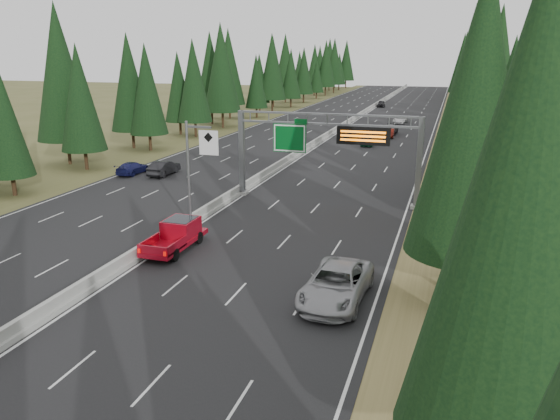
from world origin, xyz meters
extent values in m
cube|color=black|center=(0.00, 80.00, 0.04)|extent=(32.00, 260.00, 0.08)
cube|color=olive|center=(17.80, 80.00, 0.03)|extent=(3.60, 260.00, 0.06)
cube|color=#4B4E24|center=(-17.80, 80.00, 0.03)|extent=(3.60, 260.00, 0.06)
cube|color=gray|center=(0.00, 80.00, 0.23)|extent=(0.70, 260.00, 0.30)
cube|color=gray|center=(0.00, 80.00, 0.63)|extent=(0.30, 260.00, 0.60)
cube|color=slate|center=(0.35, 35.00, 3.98)|extent=(0.45, 0.45, 7.80)
cube|color=gray|center=(0.35, 35.00, 0.23)|extent=(0.90, 0.90, 0.30)
cube|color=slate|center=(16.20, 35.00, 3.98)|extent=(0.45, 0.45, 7.80)
cube|color=gray|center=(16.20, 35.00, 0.23)|extent=(0.90, 0.90, 0.30)
cube|color=slate|center=(8.28, 35.00, 7.80)|extent=(15.85, 0.35, 0.16)
cube|color=slate|center=(8.28, 35.00, 6.96)|extent=(15.85, 0.35, 0.16)
cube|color=#054C19|center=(5.00, 34.75, 5.63)|extent=(3.00, 0.10, 2.50)
cube|color=silver|center=(5.00, 34.69, 5.63)|extent=(2.85, 0.02, 2.35)
cube|color=#054C19|center=(6.00, 34.75, 7.13)|extent=(1.10, 0.10, 0.45)
cube|color=black|center=(11.50, 34.70, 6.13)|extent=(4.50, 0.40, 1.50)
cube|color=orange|center=(11.50, 34.48, 6.48)|extent=(3.80, 0.02, 0.18)
cube|color=orange|center=(11.50, 34.48, 6.13)|extent=(3.80, 0.02, 0.18)
cube|color=orange|center=(11.50, 34.48, 5.78)|extent=(3.80, 0.02, 0.18)
cylinder|color=slate|center=(0.00, 25.00, 4.08)|extent=(0.20, 0.20, 8.00)
cube|color=gray|center=(0.00, 25.00, 0.18)|extent=(0.50, 0.50, 0.20)
cube|color=slate|center=(1.00, 25.00, 7.68)|extent=(2.00, 0.15, 0.15)
cube|color=silver|center=(1.80, 24.88, 6.58)|extent=(1.50, 0.06, 1.80)
cone|color=black|center=(20.62, 3.20, 9.43)|extent=(5.85, 5.85, 13.66)
cylinder|color=black|center=(19.75, 17.65, 1.40)|extent=(0.40, 0.40, 2.79)
cone|color=black|center=(19.75, 17.65, 10.12)|extent=(6.28, 6.28, 14.66)
cylinder|color=black|center=(23.23, 16.62, 1.51)|extent=(0.40, 0.40, 3.03)
cylinder|color=black|center=(19.22, 31.98, 0.96)|extent=(0.40, 0.40, 1.91)
cone|color=black|center=(19.22, 31.98, 6.93)|extent=(4.30, 4.30, 10.04)
cylinder|color=black|center=(23.68, 30.98, 1.13)|extent=(0.40, 0.40, 2.25)
cone|color=black|center=(23.68, 30.98, 8.16)|extent=(5.06, 5.06, 11.81)
cylinder|color=black|center=(19.70, 40.83, 1.36)|extent=(0.40, 0.40, 2.71)
cone|color=black|center=(19.70, 40.83, 9.83)|extent=(6.10, 6.10, 14.24)
cylinder|color=black|center=(24.88, 42.14, 1.43)|extent=(0.40, 0.40, 2.85)
cone|color=black|center=(24.88, 42.14, 10.35)|extent=(6.42, 6.42, 14.99)
cylinder|color=black|center=(20.44, 54.12, 1.19)|extent=(0.40, 0.40, 2.38)
cone|color=black|center=(20.44, 54.12, 8.61)|extent=(5.35, 5.35, 12.47)
cylinder|color=black|center=(24.26, 53.68, 1.18)|extent=(0.40, 0.40, 2.36)
cone|color=black|center=(24.26, 53.68, 8.54)|extent=(5.30, 5.30, 12.37)
cylinder|color=black|center=(19.70, 66.56, 1.06)|extent=(0.40, 0.40, 2.13)
cone|color=black|center=(19.70, 66.56, 7.71)|extent=(4.78, 4.78, 11.16)
cylinder|color=black|center=(23.53, 68.15, 1.52)|extent=(0.40, 0.40, 3.03)
cone|color=black|center=(23.53, 68.15, 11.00)|extent=(6.83, 6.83, 15.93)
cylinder|color=black|center=(20.16, 81.14, 1.07)|extent=(0.40, 0.40, 2.14)
cone|color=black|center=(20.16, 81.14, 7.75)|extent=(4.81, 4.81, 11.22)
cylinder|color=black|center=(23.17, 81.09, 1.14)|extent=(0.40, 0.40, 2.27)
cone|color=black|center=(23.17, 81.09, 8.24)|extent=(5.12, 5.12, 11.94)
cylinder|color=black|center=(20.84, 93.06, 1.02)|extent=(0.40, 0.40, 2.04)
cone|color=black|center=(20.84, 93.06, 7.40)|extent=(4.59, 4.59, 10.71)
cylinder|color=black|center=(23.50, 94.23, 1.12)|extent=(0.40, 0.40, 2.25)
cone|color=black|center=(23.50, 94.23, 8.14)|extent=(5.05, 5.05, 11.79)
cylinder|color=black|center=(20.97, 106.48, 1.05)|extent=(0.40, 0.40, 2.10)
cone|color=black|center=(20.97, 106.48, 7.62)|extent=(4.73, 4.73, 11.04)
cylinder|color=black|center=(23.06, 106.25, 1.02)|extent=(0.40, 0.40, 2.04)
cone|color=black|center=(23.06, 106.25, 7.39)|extent=(4.59, 4.59, 10.71)
cylinder|color=black|center=(20.37, 115.75, 1.36)|extent=(0.40, 0.40, 2.71)
cone|color=black|center=(20.37, 115.75, 9.84)|extent=(6.11, 6.11, 14.25)
cylinder|color=black|center=(24.23, 117.86, 0.94)|extent=(0.40, 0.40, 1.89)
cone|color=black|center=(24.23, 117.86, 6.84)|extent=(4.25, 4.25, 9.91)
cylinder|color=black|center=(19.26, 131.15, 0.91)|extent=(0.40, 0.40, 1.83)
cone|color=black|center=(19.26, 131.15, 6.63)|extent=(4.11, 4.11, 9.60)
cylinder|color=black|center=(24.13, 128.49, 0.91)|extent=(0.40, 0.40, 1.83)
cone|color=black|center=(24.13, 128.49, 6.62)|extent=(4.11, 4.11, 9.59)
cylinder|color=black|center=(19.53, 140.51, 1.41)|extent=(0.40, 0.40, 2.81)
cone|color=black|center=(19.53, 140.51, 10.20)|extent=(6.33, 6.33, 14.77)
cylinder|color=black|center=(24.54, 144.37, 1.44)|extent=(0.40, 0.40, 2.87)
cone|color=black|center=(24.54, 144.37, 10.41)|extent=(6.46, 6.46, 15.08)
cylinder|color=black|center=(20.35, 156.51, 1.28)|extent=(0.40, 0.40, 2.56)
cone|color=black|center=(20.35, 156.51, 9.29)|extent=(5.76, 5.76, 13.45)
cylinder|color=black|center=(23.61, 153.19, 1.52)|extent=(0.40, 0.40, 3.03)
cone|color=black|center=(23.61, 153.19, 10.98)|extent=(6.82, 6.82, 15.91)
cylinder|color=black|center=(20.22, 166.44, 1.50)|extent=(0.40, 0.40, 3.00)
cone|color=black|center=(20.22, 166.44, 10.88)|extent=(6.75, 6.75, 15.76)
cylinder|color=black|center=(24.16, 168.16, 1.00)|extent=(0.40, 0.40, 2.01)
cone|color=black|center=(24.16, 168.16, 7.27)|extent=(4.51, 4.51, 10.53)
cylinder|color=black|center=(19.07, 179.80, 1.05)|extent=(0.40, 0.40, 2.10)
cone|color=black|center=(19.07, 179.80, 7.61)|extent=(4.72, 4.72, 11.02)
cylinder|color=black|center=(23.07, 178.46, 1.33)|extent=(0.40, 0.40, 2.65)
cone|color=black|center=(23.07, 178.46, 9.61)|extent=(5.97, 5.97, 13.92)
cylinder|color=black|center=(20.41, 190.87, 1.47)|extent=(0.40, 0.40, 2.94)
cone|color=black|center=(20.41, 190.87, 10.64)|extent=(6.61, 6.61, 15.41)
cylinder|color=black|center=(24.77, 193.43, 1.17)|extent=(0.40, 0.40, 2.33)
cone|color=black|center=(24.77, 193.43, 8.46)|extent=(5.25, 5.25, 12.25)
cylinder|color=black|center=(-19.99, 28.51, 0.94)|extent=(0.40, 0.40, 1.87)
cone|color=black|center=(-19.99, 28.51, 6.79)|extent=(4.21, 4.21, 9.83)
cylinder|color=black|center=(-20.91, 40.51, 1.12)|extent=(0.40, 0.40, 2.23)
cone|color=black|center=(-20.91, 40.51, 8.09)|extent=(5.02, 5.02, 11.72)
cylinder|color=black|center=(-24.79, 42.56, 1.48)|extent=(0.40, 0.40, 2.96)
cone|color=black|center=(-24.79, 42.56, 10.71)|extent=(6.65, 6.65, 15.52)
cylinder|color=black|center=(-20.47, 53.80, 1.13)|extent=(0.40, 0.40, 2.26)
cone|color=black|center=(-20.47, 53.80, 8.20)|extent=(5.09, 5.09, 11.88)
cylinder|color=black|center=(-23.73, 54.82, 1.24)|extent=(0.40, 0.40, 2.49)
cone|color=black|center=(-23.73, 54.82, 9.01)|extent=(5.59, 5.59, 13.05)
cylinder|color=black|center=(-20.09, 66.92, 1.20)|extent=(0.40, 0.40, 2.40)
cone|color=black|center=(-20.09, 66.92, 8.69)|extent=(5.39, 5.39, 12.58)
cylinder|color=black|center=(-23.60, 68.54, 1.05)|extent=(0.40, 0.40, 2.10)
cone|color=black|center=(-23.60, 68.54, 7.60)|extent=(4.72, 4.72, 11.01)
cylinder|color=black|center=(-20.29, 78.13, 1.43)|extent=(0.40, 0.40, 2.86)
cone|color=black|center=(-20.29, 78.13, 10.35)|extent=(6.42, 6.42, 14.99)
cylinder|color=black|center=(-24.02, 81.81, 1.32)|extent=(0.40, 0.40, 2.65)
cone|color=black|center=(-24.02, 81.81, 9.60)|extent=(5.96, 5.96, 13.91)
cylinder|color=black|center=(-19.82, 94.33, 1.00)|extent=(0.40, 0.40, 2.01)
cone|color=black|center=(-19.82, 94.33, 7.28)|extent=(4.52, 4.52, 10.54)
cylinder|color=black|center=(-24.61, 91.70, 1.40)|extent=(0.40, 0.40, 2.79)
cone|color=black|center=(-24.61, 91.70, 10.12)|extent=(6.28, 6.28, 14.65)
cylinder|color=black|center=(-20.45, 106.27, 1.36)|extent=(0.40, 0.40, 2.71)
cone|color=black|center=(-20.45, 106.27, 9.84)|extent=(6.11, 6.11, 14.25)
cylinder|color=black|center=(-23.05, 105.18, 1.01)|extent=(0.40, 0.40, 2.02)
cone|color=black|center=(-23.05, 105.18, 7.34)|extent=(4.55, 4.55, 10.62)
cylinder|color=black|center=(-19.28, 116.95, 1.10)|extent=(0.40, 0.40, 2.20)
cone|color=black|center=(-19.28, 116.95, 7.97)|extent=(4.95, 4.95, 11.55)
cylinder|color=black|center=(-23.65, 116.68, 1.33)|extent=(0.40, 0.40, 2.65)
cone|color=black|center=(-23.65, 116.68, 9.61)|extent=(5.96, 5.96, 13.91)
cylinder|color=black|center=(-19.73, 130.26, 1.14)|extent=(0.40, 0.40, 2.27)
cone|color=black|center=(-19.73, 130.26, 8.24)|extent=(5.11, 5.11, 11.93)
cylinder|color=black|center=(-24.48, 129.36, 1.40)|extent=(0.40, 0.40, 2.81)
cone|color=black|center=(-24.48, 129.36, 10.18)|extent=(6.32, 6.32, 14.74)
cylinder|color=black|center=(-19.45, 143.11, 0.91)|extent=(0.40, 0.40, 1.81)
cone|color=black|center=(-19.45, 143.11, 6.58)|extent=(4.08, 4.08, 9.53)
cylinder|color=black|center=(-24.13, 141.83, 1.06)|extent=(0.40, 0.40, 2.11)
cone|color=black|center=(-24.13, 141.83, 7.66)|extent=(4.75, 4.75, 11.09)
cylinder|color=black|center=(-19.85, 156.18, 1.32)|extent=(0.40, 0.40, 2.63)
cone|color=black|center=(-19.85, 156.18, 9.53)|extent=(5.92, 5.92, 13.81)
cylinder|color=black|center=(-23.07, 154.98, 1.22)|extent=(0.40, 0.40, 2.44)
cone|color=black|center=(-23.07, 154.98, 8.84)|extent=(5.48, 5.48, 12.80)
cylinder|color=black|center=(-19.62, 167.17, 1.38)|extent=(0.40, 0.40, 2.75)
cone|color=black|center=(-19.62, 167.17, 9.98)|extent=(6.19, 6.19, 14.45)
cylinder|color=black|center=(-24.76, 168.58, 1.20)|extent=(0.40, 0.40, 2.40)
cone|color=black|center=(-24.76, 168.58, 8.71)|extent=(5.41, 5.41, 12.62)
cylinder|color=black|center=(-20.63, 180.28, 1.01)|extent=(0.40, 0.40, 2.02)
cone|color=black|center=(-20.63, 180.28, 7.33)|extent=(4.55, 4.55, 10.61)
cylinder|color=black|center=(-23.85, 178.94, 1.40)|extent=(0.40, 0.40, 2.80)
cone|color=black|center=(-23.85, 178.94, 10.16)|extent=(6.30, 6.30, 14.71)
cylinder|color=black|center=(-20.83, 193.50, 1.37)|extent=(0.40, 0.40, 2.74)
cone|color=black|center=(-20.83, 193.50, 9.95)|extent=(6.17, 6.17, 14.41)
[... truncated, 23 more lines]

